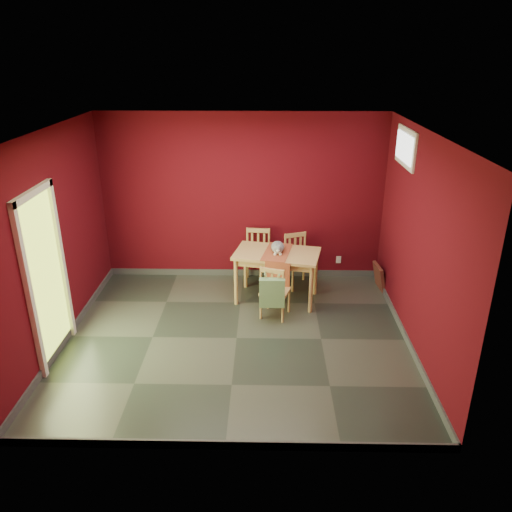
{
  "coord_description": "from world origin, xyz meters",
  "views": [
    {
      "loc": [
        0.37,
        -5.7,
        3.58
      ],
      "look_at": [
        0.25,
        0.45,
        1.0
      ],
      "focal_mm": 35.0,
      "sensor_mm": 36.0,
      "label": 1
    }
  ],
  "objects_px": {
    "chair_far_right": "(298,260)",
    "picture_frame": "(379,277)",
    "chair_near": "(274,291)",
    "dining_table": "(277,258)",
    "cat": "(278,245)",
    "chair_far_left": "(257,256)",
    "tote_bag": "(272,293)"
  },
  "relations": [
    {
      "from": "chair_far_right",
      "to": "chair_far_left",
      "type": "bearing_deg",
      "value": 170.79
    },
    {
      "from": "chair_far_right",
      "to": "cat",
      "type": "distance_m",
      "value": 0.73
    },
    {
      "from": "dining_table",
      "to": "chair_far_left",
      "type": "distance_m",
      "value": 0.72
    },
    {
      "from": "cat",
      "to": "picture_frame",
      "type": "xyz_separation_m",
      "value": [
        1.63,
        0.35,
        -0.67
      ]
    },
    {
      "from": "tote_bag",
      "to": "cat",
      "type": "distance_m",
      "value": 0.88
    },
    {
      "from": "chair_near",
      "to": "picture_frame",
      "type": "xyz_separation_m",
      "value": [
        1.68,
        0.93,
        -0.21
      ]
    },
    {
      "from": "chair_far_right",
      "to": "cat",
      "type": "bearing_deg",
      "value": -125.56
    },
    {
      "from": "dining_table",
      "to": "chair_far_left",
      "type": "bearing_deg",
      "value": 116.23
    },
    {
      "from": "chair_far_left",
      "to": "chair_near",
      "type": "bearing_deg",
      "value": -77.21
    },
    {
      "from": "dining_table",
      "to": "chair_far_right",
      "type": "bearing_deg",
      "value": 55.75
    },
    {
      "from": "dining_table",
      "to": "chair_far_right",
      "type": "height_order",
      "value": "chair_far_right"
    },
    {
      "from": "tote_bag",
      "to": "picture_frame",
      "type": "bearing_deg",
      "value": 33.29
    },
    {
      "from": "dining_table",
      "to": "picture_frame",
      "type": "height_order",
      "value": "dining_table"
    },
    {
      "from": "picture_frame",
      "to": "chair_near",
      "type": "bearing_deg",
      "value": -150.98
    },
    {
      "from": "chair_far_right",
      "to": "tote_bag",
      "type": "xyz_separation_m",
      "value": [
        -0.43,
        -1.25,
        0.05
      ]
    },
    {
      "from": "chair_near",
      "to": "cat",
      "type": "distance_m",
      "value": 0.74
    },
    {
      "from": "chair_far_right",
      "to": "tote_bag",
      "type": "relative_size",
      "value": 1.76
    },
    {
      "from": "chair_far_left",
      "to": "cat",
      "type": "bearing_deg",
      "value": -61.59
    },
    {
      "from": "chair_far_left",
      "to": "chair_far_right",
      "type": "distance_m",
      "value": 0.66
    },
    {
      "from": "chair_far_right",
      "to": "picture_frame",
      "type": "relative_size",
      "value": 2.04
    },
    {
      "from": "tote_bag",
      "to": "cat",
      "type": "relative_size",
      "value": 1.2
    },
    {
      "from": "chair_far_right",
      "to": "picture_frame",
      "type": "xyz_separation_m",
      "value": [
        1.29,
        -0.12,
        -0.23
      ]
    },
    {
      "from": "chair_far_left",
      "to": "chair_near",
      "type": "relative_size",
      "value": 1.1
    },
    {
      "from": "dining_table",
      "to": "chair_far_right",
      "type": "relative_size",
      "value": 1.59
    },
    {
      "from": "chair_near",
      "to": "tote_bag",
      "type": "relative_size",
      "value": 1.67
    },
    {
      "from": "chair_far_left",
      "to": "tote_bag",
      "type": "bearing_deg",
      "value": -80.6
    },
    {
      "from": "chair_far_right",
      "to": "chair_near",
      "type": "height_order",
      "value": "chair_far_right"
    },
    {
      "from": "chair_far_left",
      "to": "picture_frame",
      "type": "relative_size",
      "value": 2.12
    },
    {
      "from": "chair_far_right",
      "to": "cat",
      "type": "height_order",
      "value": "cat"
    },
    {
      "from": "dining_table",
      "to": "chair_near",
      "type": "distance_m",
      "value": 0.61
    },
    {
      "from": "chair_far_right",
      "to": "picture_frame",
      "type": "height_order",
      "value": "chair_far_right"
    },
    {
      "from": "chair_near",
      "to": "picture_frame",
      "type": "distance_m",
      "value": 1.93
    }
  ]
}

